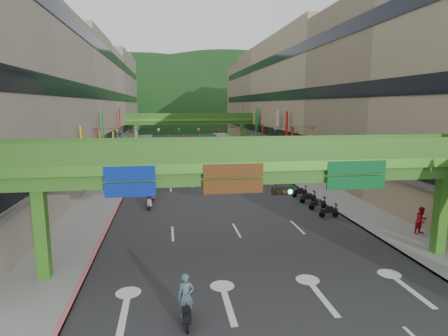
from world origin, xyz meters
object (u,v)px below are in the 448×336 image
scooter_rider_near (186,301)px  scooter_rider_mid (234,163)px  car_silver (180,144)px  overpass_near (278,175)px  pedestrian_red (421,222)px  car_yellow (209,156)px

scooter_rider_near → scooter_rider_mid: bearing=76.9°
scooter_rider_near → car_silver: 63.51m
overpass_near → scooter_rider_near: (-5.03, -4.38, -4.18)m
car_silver → pedestrian_red: (14.36, -55.35, 0.18)m
car_silver → scooter_rider_near: bearing=-98.6°
overpass_near → car_silver: overpass_near is taller
overpass_near → car_yellow: (0.89, 41.23, -4.51)m
car_silver → pedestrian_red: pedestrian_red is taller
scooter_rider_mid → pedestrian_red: (8.28, -26.22, -0.23)m
scooter_rider_mid → pedestrian_red: 27.50m
car_yellow → scooter_rider_mid: bearing=-74.3°
scooter_rider_mid → car_silver: 29.76m
overpass_near → car_silver: (-3.09, 59.09, -4.46)m
overpass_near → scooter_rider_near: bearing=-139.0°
overpass_near → car_silver: size_ratio=6.17×
scooter_rider_mid → car_yellow: (-2.09, 11.26, -0.47)m
overpass_near → scooter_rider_near: overpass_near is taller
scooter_rider_near → overpass_near: bearing=41.0°
car_silver → pedestrian_red: size_ratio=2.44×
pedestrian_red → scooter_rider_near: bearing=-167.1°
scooter_rider_mid → car_yellow: 11.46m
car_yellow → pedestrian_red: (10.37, -37.48, 0.24)m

